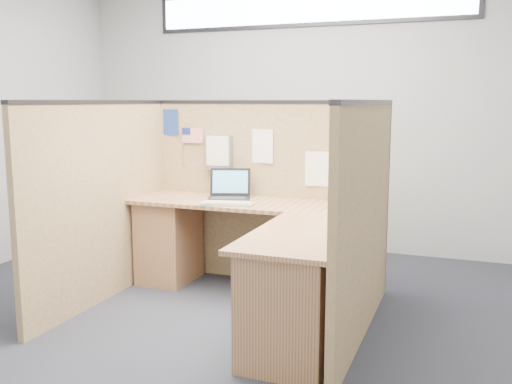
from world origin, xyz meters
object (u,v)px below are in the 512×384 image
at_px(keyboard, 227,204).
at_px(mouse, 343,208).
at_px(l_desk, 255,258).
at_px(laptop, 232,192).

relative_size(keyboard, mouse, 3.75).
distance_m(l_desk, keyboard, 0.50).
bearing_deg(l_desk, mouse, 24.35).
relative_size(laptop, mouse, 3.68).
relative_size(l_desk, keyboard, 4.61).
bearing_deg(mouse, keyboard, -175.20).
bearing_deg(laptop, mouse, -30.12).
relative_size(laptop, keyboard, 0.98).
bearing_deg(keyboard, mouse, -8.51).
relative_size(l_desk, mouse, 17.31).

